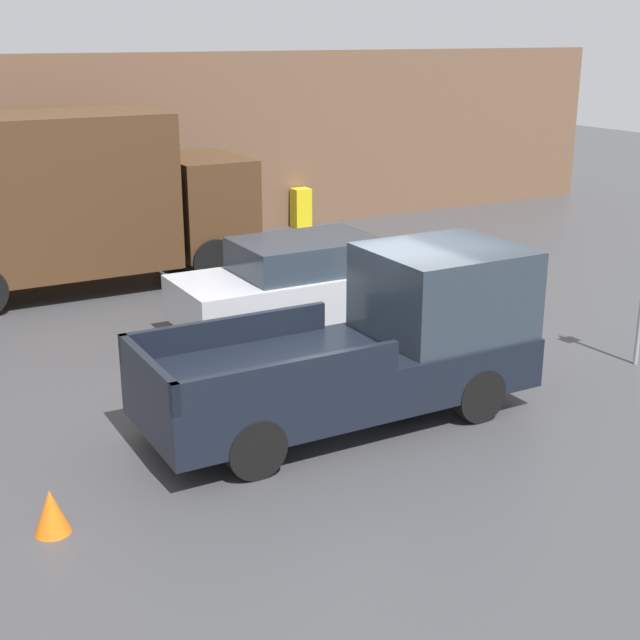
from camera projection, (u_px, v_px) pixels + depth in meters
name	position (u px, v px, depth m)	size (l,w,h in m)	color
ground_plane	(378.00, 387.00, 12.92)	(60.00, 60.00, 0.00)	#3D3D3F
building_wall	(137.00, 150.00, 21.13)	(28.00, 0.15, 4.46)	brown
pickup_truck	(375.00, 344.00, 11.75)	(5.24, 1.95, 2.18)	black
car	(301.00, 284.00, 15.20)	(4.28, 1.85, 1.59)	#B7BABF
delivery_truck	(54.00, 198.00, 17.25)	(7.22, 2.52, 3.45)	#472D19
newspaper_box	(301.00, 208.00, 23.34)	(0.45, 0.40, 1.02)	gold
traffic_cone	(51.00, 511.00, 9.11)	(0.38, 0.38, 0.49)	orange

